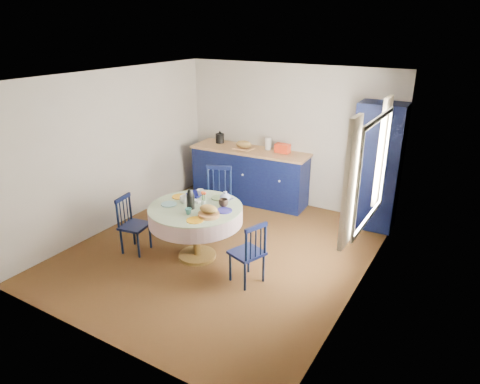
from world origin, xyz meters
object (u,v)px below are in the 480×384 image
Objects in this scene: kitchen_counter at (251,174)px; chair_left at (132,224)px; mug_b at (188,211)px; chair_far at (217,199)px; pantry_cabinet at (377,167)px; mug_a at (185,199)px; dining_table at (196,215)px; mug_d at (200,193)px; chair_right at (249,252)px; cobalt_bowl at (195,195)px; mug_c at (224,203)px.

chair_left is at bearing -104.26° from kitchen_counter.
mug_b is at bearing -82.56° from kitchen_counter.
pantry_cabinet is at bearing 11.14° from chair_far.
pantry_cabinet is at bearing 47.84° from mug_a.
dining_table reaches higher than mug_d.
chair_right is (1.86, 0.13, 0.01)m from chair_left.
mug_d is at bearing 85.01° from mug_a.
mug_d is at bearing -86.46° from kitchen_counter.
chair_far is 4.23× the size of cobalt_bowl.
dining_table is at bearing -80.62° from chair_left.
kitchen_counter is 2.22m from mug_c.
chair_far is 1.65m from chair_right.
chair_far is (0.65, 1.25, 0.09)m from chair_left.
mug_a is 0.99× the size of mug_c.
mug_a reaches higher than cobalt_bowl.
chair_far is (-2.12, -1.38, -0.50)m from pantry_cabinet.
mug_d is at bearing 69.75° from cobalt_bowl.
pantry_cabinet is (2.26, 0.04, 0.51)m from kitchen_counter.
mug_d reaches higher than chair_right.
cobalt_bowl is at bearing 127.43° from dining_table.
mug_a reaches higher than mug_d.
chair_far is at bearing -112.94° from chair_right.
pantry_cabinet is 20.32× the size of mug_d.
mug_a reaches higher than chair_left.
mug_c is (0.54, 0.17, 0.00)m from mug_a.
chair_far is 10.26× the size of mug_d.
kitchen_counter is at bearing 100.40° from dining_table.
chair_right reaches higher than chair_left.
kitchen_counter is at bearing 95.01° from mug_a.
kitchen_counter reaches higher than cobalt_bowl.
dining_table is at bearing -81.19° from chair_right.
cobalt_bowl is at bearing 117.58° from mug_b.
kitchen_counter is at bearing 95.62° from cobalt_bowl.
mug_d reaches higher than cobalt_bowl.
pantry_cabinet is at bearing 43.69° from mug_d.
mug_a is at bearing -80.89° from chair_right.
pantry_cabinet reaches higher than mug_c.
dining_table is 1.00m from chair_left.
chair_left is at bearing -153.62° from mug_a.
chair_left is 6.24× the size of mug_c.
chair_right is 8.63× the size of mug_d.
mug_b is 0.65× the size of mug_c.
pantry_cabinet is 3.13m from mug_b.
chair_left is at bearing -176.01° from mug_b.
mug_c is (0.59, -0.73, 0.32)m from chair_far.
mug_a is at bearing 134.81° from mug_b.
dining_table reaches higher than mug_a.
dining_table is at bearing -9.32° from mug_a.
cobalt_bowl is (-0.22, 0.29, 0.15)m from dining_table.
mug_c is 0.54m from cobalt_bowl.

